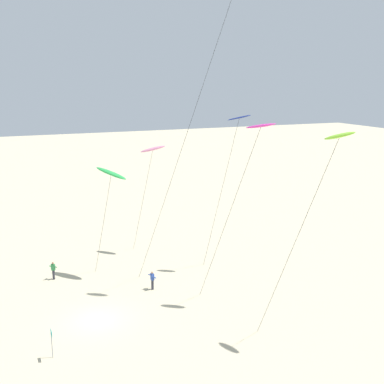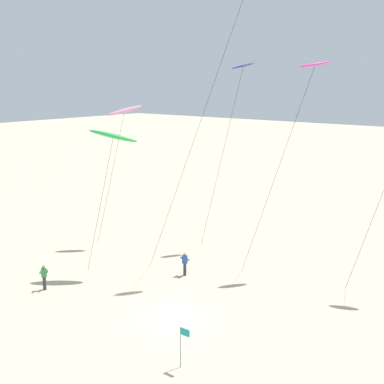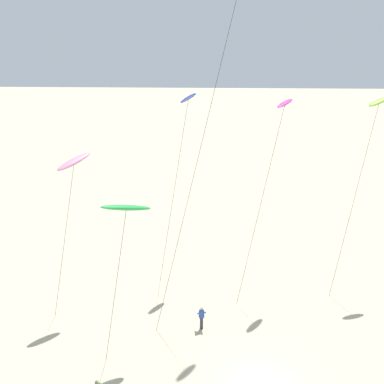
{
  "view_description": "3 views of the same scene",
  "coord_description": "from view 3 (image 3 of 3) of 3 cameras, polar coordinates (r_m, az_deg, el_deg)",
  "views": [
    {
      "loc": [
        32.61,
        -5.99,
        17.64
      ],
      "look_at": [
        -0.17,
        7.8,
        9.2
      ],
      "focal_mm": 44.2,
      "sensor_mm": 36.0,
      "label": 1
    },
    {
      "loc": [
        18.06,
        -20.75,
        13.37
      ],
      "look_at": [
        -2.79,
        5.34,
        6.08
      ],
      "focal_mm": 48.53,
      "sensor_mm": 36.0,
      "label": 2
    },
    {
      "loc": [
        -3.07,
        -25.05,
        20.3
      ],
      "look_at": [
        -4.3,
        7.8,
        9.1
      ],
      "focal_mm": 48.58,
      "sensor_mm": 36.0,
      "label": 3
    }
  ],
  "objects": [
    {
      "name": "kite_lime",
      "position": [
        41.1,
        19.8,
        9.01
      ],
      "size": [
        4.22,
        4.21,
        14.74
      ],
      "color": "#8CD833",
      "rests_on": "ground"
    },
    {
      "name": "kite_green",
      "position": [
        30.72,
        -7.25,
        -1.77
      ],
      "size": [
        3.18,
        2.91,
        10.21
      ],
      "color": "green",
      "rests_on": "ground"
    },
    {
      "name": "kite_navy",
      "position": [
        39.85,
        -0.49,
        9.73
      ],
      "size": [
        2.97,
        3.45,
        14.71
      ],
      "color": "navy",
      "rests_on": "ground"
    },
    {
      "name": "kite_flyer_middle",
      "position": [
        36.21,
        1.05,
        -13.59
      ],
      "size": [
        0.64,
        0.62,
        1.67
      ],
      "color": "#33333D",
      "rests_on": "ground"
    },
    {
      "name": "ground_plane",
      "position": [
        32.39,
        7.58,
        -20.19
      ],
      "size": [
        260.0,
        260.0,
        0.0
      ],
      "primitive_type": "plane",
      "color": "beige"
    },
    {
      "name": "kite_magenta",
      "position": [
        38.21,
        10.08,
        9.2
      ],
      "size": [
        4.06,
        4.58,
        14.63
      ],
      "color": "#D8339E",
      "rests_on": "ground"
    },
    {
      "name": "kite_pink",
      "position": [
        36.2,
        -12.85,
        3.19
      ],
      "size": [
        2.87,
        3.12,
        11.47
      ],
      "color": "pink",
      "rests_on": "ground"
    }
  ]
}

